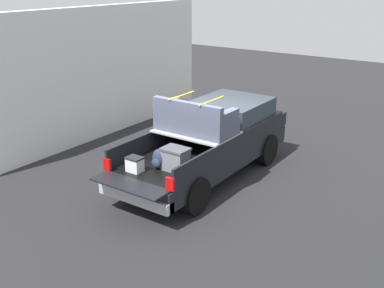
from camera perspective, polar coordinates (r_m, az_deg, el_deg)
name	(u,v)px	position (r m, az deg, el deg)	size (l,w,h in m)	color
ground_plane	(205,177)	(12.19, 1.62, -4.06)	(40.00, 40.00, 0.00)	#262628
pickup_truck	(213,139)	(12.11, 2.60, 0.66)	(6.05, 2.06, 2.23)	black
building_facade	(103,72)	(15.30, -10.91, 8.69)	(9.43, 0.36, 4.11)	white
trash_can	(183,115)	(15.81, -1.15, 3.60)	(0.60, 0.60, 0.98)	#2D2D33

